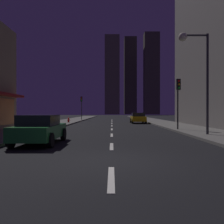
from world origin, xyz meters
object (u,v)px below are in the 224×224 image
at_px(street_lamp_right, 195,58).
at_px(traffic_light_far_left, 82,103).
at_px(fire_hydrant_far_left, 69,120).
at_px(car_parked_near, 40,129).
at_px(car_parked_far, 138,118).
at_px(traffic_light_near_right, 178,92).

bearing_deg(street_lamp_right, traffic_light_far_left, 111.68).
distance_m(fire_hydrant_far_left, traffic_light_far_left, 10.87).
xyz_separation_m(fire_hydrant_far_left, street_lamp_right, (11.28, -16.85, 4.61)).
bearing_deg(car_parked_near, car_parked_far, 70.82).
relative_size(car_parked_near, fire_hydrant_far_left, 6.48).
xyz_separation_m(fire_hydrant_far_left, traffic_light_near_right, (11.40, -12.59, 2.74)).
relative_size(car_parked_near, traffic_light_far_left, 1.01).
relative_size(traffic_light_far_left, street_lamp_right, 0.64).
relative_size(car_parked_near, street_lamp_right, 0.64).
bearing_deg(car_parked_far, street_lamp_right, -84.11).
xyz_separation_m(car_parked_far, fire_hydrant_far_left, (-9.50, -0.41, -0.29)).
xyz_separation_m(car_parked_near, traffic_light_near_right, (9.10, 7.70, 2.45)).
bearing_deg(car_parked_far, car_parked_near, -109.18).
height_order(traffic_light_near_right, traffic_light_far_left, same).
height_order(fire_hydrant_far_left, traffic_light_near_right, traffic_light_near_right).
height_order(car_parked_far, traffic_light_far_left, traffic_light_far_left).
distance_m(traffic_light_far_left, street_lamp_right, 29.51).
bearing_deg(fire_hydrant_far_left, traffic_light_near_right, -47.84).
xyz_separation_m(traffic_light_far_left, street_lamp_right, (10.88, -27.37, 1.87)).
bearing_deg(car_parked_far, traffic_light_far_left, 132.01).
xyz_separation_m(car_parked_near, car_parked_far, (7.20, 20.70, 0.00)).
bearing_deg(car_parked_far, traffic_light_near_right, -81.69).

